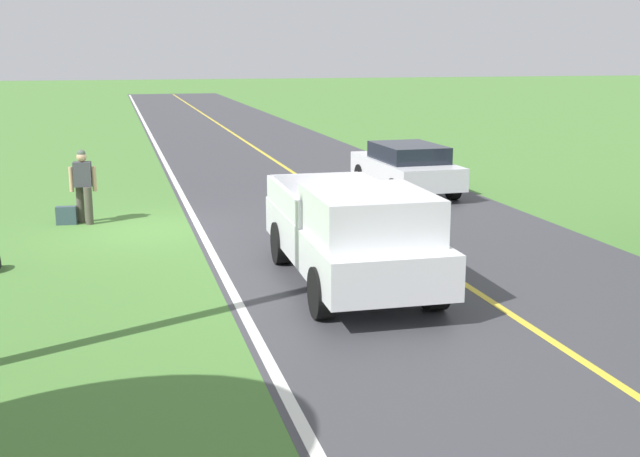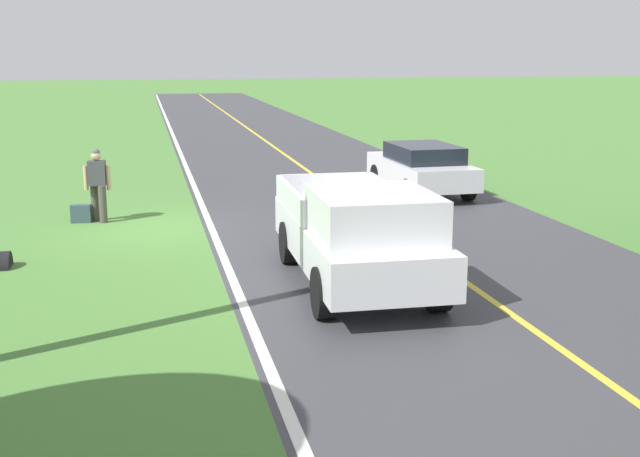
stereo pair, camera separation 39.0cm
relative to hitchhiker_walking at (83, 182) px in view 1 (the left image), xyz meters
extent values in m
plane|color=#4C7F38|center=(-1.53, 1.17, -0.98)|extent=(200.00, 200.00, 0.00)
cube|color=#3D3D42|center=(-6.52, 1.17, -0.98)|extent=(8.33, 120.00, 0.00)
cube|color=silver|center=(-2.53, 1.17, -0.98)|extent=(0.16, 117.60, 0.00)
cube|color=gold|center=(-6.52, 1.17, -0.98)|extent=(0.14, 117.60, 0.00)
cylinder|color=#4C473D|center=(-0.10, 0.16, -0.54)|extent=(0.18, 0.18, 0.88)
cylinder|color=#4C473D|center=(0.10, -0.10, -0.54)|extent=(0.18, 0.18, 0.88)
cube|color=#3F3F47|center=(0.00, 0.03, 0.19)|extent=(0.42, 0.30, 0.58)
sphere|color=tan|center=(0.00, 0.03, 0.59)|extent=(0.23, 0.23, 0.23)
sphere|color=#4C564C|center=(0.00, 0.03, 0.67)|extent=(0.20, 0.20, 0.20)
cube|color=navy|center=(-0.02, -0.17, 0.22)|extent=(0.34, 0.23, 0.44)
cylinder|color=tan|center=(-0.25, 0.08, 0.08)|extent=(0.10, 0.10, 0.58)
cylinder|color=tan|center=(0.26, 0.03, 0.08)|extent=(0.10, 0.10, 0.58)
cube|color=#384C56|center=(0.43, 0.04, -0.77)|extent=(0.48, 0.24, 0.43)
cube|color=silver|center=(-4.59, 6.31, -0.23)|extent=(2.12, 5.44, 0.70)
cube|color=silver|center=(-4.57, 7.49, 0.48)|extent=(1.89, 2.20, 0.72)
cube|color=black|center=(-4.57, 7.49, 0.55)|extent=(1.71, 1.33, 0.43)
cube|color=silver|center=(-5.56, 5.25, 0.34)|extent=(0.17, 3.03, 0.45)
cube|color=silver|center=(-3.68, 5.21, 0.34)|extent=(0.17, 3.03, 0.45)
cube|color=silver|center=(-4.65, 3.72, 0.34)|extent=(1.84, 0.14, 0.45)
cylinder|color=black|center=(-5.46, 8.08, -0.58)|extent=(0.32, 0.81, 0.80)
cylinder|color=black|center=(-3.66, 8.04, -0.58)|extent=(0.32, 0.81, 0.80)
cylinder|color=black|center=(-5.53, 4.78, -0.58)|extent=(0.32, 0.81, 0.80)
cylinder|color=black|center=(-3.73, 4.74, -0.58)|extent=(0.32, 0.81, 0.80)
cube|color=silver|center=(-8.78, -2.03, -0.34)|extent=(1.94, 4.44, 0.62)
cube|color=black|center=(-8.78, -1.83, 0.20)|extent=(1.68, 2.41, 0.46)
cylinder|color=black|center=(-7.91, -3.41, -0.65)|extent=(0.25, 0.66, 0.66)
cylinder|color=black|center=(-9.60, -3.45, -0.65)|extent=(0.25, 0.66, 0.66)
cylinder|color=black|center=(-7.96, -0.61, -0.65)|extent=(0.25, 0.66, 0.66)
cylinder|color=black|center=(-9.65, -0.65, -0.65)|extent=(0.25, 0.66, 0.66)
camera|label=1|loc=(-0.70, 19.20, 2.99)|focal=44.74mm
camera|label=2|loc=(-1.08, 19.29, 2.99)|focal=44.74mm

